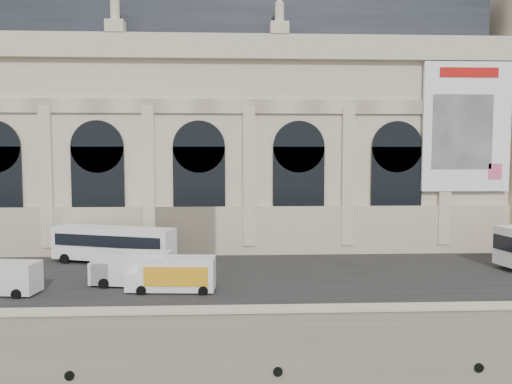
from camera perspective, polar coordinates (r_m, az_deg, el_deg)
quay at (r=64.55m, az=-2.04°, el=-7.49°), size 160.00×70.00×6.00m
street at (r=43.40m, az=-1.79°, el=-9.29°), size 160.00×24.00×0.06m
parapet at (r=30.35m, az=-1.45°, el=-14.21°), size 160.00×1.40×1.21m
museum at (r=59.37m, az=-7.88°, el=7.66°), size 69.00×18.70×29.10m
bus_left at (r=48.59m, az=-15.99°, el=-5.67°), size 11.95×5.89×3.47m
van_c at (r=40.57m, az=-14.44°, el=-8.45°), size 6.34×3.27×2.69m
box_truck at (r=38.16m, az=-9.44°, el=-9.28°), size 6.63×2.65×2.62m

